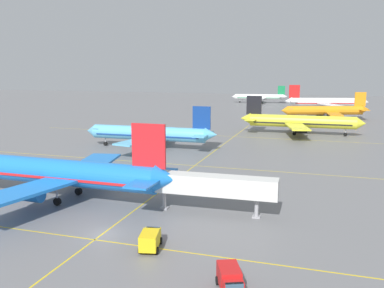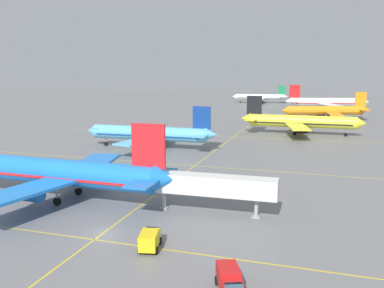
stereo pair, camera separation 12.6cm
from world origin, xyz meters
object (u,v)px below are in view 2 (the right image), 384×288
(airliner_front_gate, at_px, (58,172))
(airliner_second_row, at_px, (150,134))
(service_truck_catering, at_px, (150,239))
(airliner_far_left_stand, at_px, (326,111))
(airliner_third_row, at_px, (300,122))
(airliner_far_right_stand, at_px, (326,102))
(airliner_distant_taxiway, at_px, (260,97))
(jet_bridge, at_px, (192,184))
(service_truck_red_van, at_px, (229,279))

(airliner_front_gate, height_order, airliner_second_row, airliner_front_gate)
(service_truck_catering, bearing_deg, airliner_second_row, 113.17)
(airliner_far_left_stand, distance_m, service_truck_catering, 134.66)
(airliner_third_row, xyz_separation_m, airliner_far_right_stand, (7.99, 80.07, 0.30))
(airliner_third_row, relative_size, airliner_distant_taxiway, 1.13)
(airliner_third_row, relative_size, jet_bridge, 1.78)
(airliner_far_left_stand, xyz_separation_m, jet_bridge, (-18.45, -119.96, 0.29))
(airliner_front_gate, xyz_separation_m, airliner_far_right_stand, (39.93, 158.75, 0.05))
(airliner_far_left_stand, height_order, airliner_distant_taxiway, airliner_far_left_stand)
(airliner_distant_taxiway, height_order, service_truck_catering, airliner_distant_taxiway)
(airliner_distant_taxiway, relative_size, service_truck_catering, 7.56)
(airliner_front_gate, height_order, service_truck_red_van, airliner_front_gate)
(airliner_far_left_stand, bearing_deg, airliner_distant_taxiway, 115.76)
(airliner_far_right_stand, xyz_separation_m, service_truck_catering, (-19.28, -171.33, -3.13))
(airliner_far_right_stand, distance_m, service_truck_catering, 172.44)
(airliner_front_gate, height_order, airliner_far_right_stand, airliner_far_right_stand)
(airliner_second_row, relative_size, airliner_far_left_stand, 1.03)
(jet_bridge, bearing_deg, airliner_far_left_stand, 81.25)
(airliner_far_right_stand, height_order, airliner_distant_taxiway, airliner_far_right_stand)
(service_truck_red_van, bearing_deg, airliner_second_row, 118.97)
(airliner_front_gate, bearing_deg, airliner_second_row, 94.36)
(service_truck_red_van, bearing_deg, airliner_far_right_stand, 87.15)
(airliner_front_gate, bearing_deg, airliner_far_right_stand, 75.88)
(service_truck_red_van, bearing_deg, service_truck_catering, 149.42)
(airliner_front_gate, relative_size, airliner_far_left_stand, 1.15)
(airliner_far_right_stand, bearing_deg, airliner_far_left_stand, -90.23)
(airliner_far_right_stand, xyz_separation_m, service_truck_red_van, (-8.83, -177.51, -3.13))
(airliner_front_gate, bearing_deg, airliner_third_row, 67.91)
(airliner_far_left_stand, xyz_separation_m, service_truck_red_van, (-8.67, -139.45, -2.60))
(service_truck_catering, bearing_deg, jet_bridge, 87.11)
(airliner_second_row, relative_size, jet_bridge, 1.68)
(airliner_front_gate, height_order, airliner_third_row, airliner_front_gate)
(airliner_distant_taxiway, bearing_deg, airliner_second_row, -91.89)
(airliner_front_gate, bearing_deg, jet_bridge, 1.97)
(airliner_second_row, xyz_separation_m, airliner_far_right_stand, (43.23, 115.37, 0.52))
(service_truck_catering, bearing_deg, airliner_distant_taxiway, 95.07)
(airliner_far_right_stand, xyz_separation_m, airliner_distant_taxiway, (-38.09, 40.56, -0.76))
(airliner_second_row, height_order, airliner_far_right_stand, airliner_far_right_stand)
(airliner_far_right_stand, bearing_deg, airliner_distant_taxiway, 133.20)
(service_truck_red_van, bearing_deg, jet_bridge, 116.65)
(airliner_third_row, distance_m, airliner_far_right_stand, 80.47)
(service_truck_catering, bearing_deg, airliner_far_left_stand, 81.83)
(airliner_second_row, xyz_separation_m, airliner_distant_taxiway, (5.14, 155.93, -0.24))
(jet_bridge, bearing_deg, airliner_distant_taxiway, 95.60)
(airliner_third_row, bearing_deg, service_truck_catering, -97.05)
(airliner_far_left_stand, relative_size, jet_bridge, 1.64)
(airliner_third_row, distance_m, airliner_distant_taxiway, 124.33)
(airliner_second_row, bearing_deg, airliner_front_gate, -85.64)
(airliner_second_row, xyz_separation_m, airliner_third_row, (35.24, 35.30, 0.22))
(airliner_third_row, bearing_deg, airliner_far_left_stand, 79.43)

